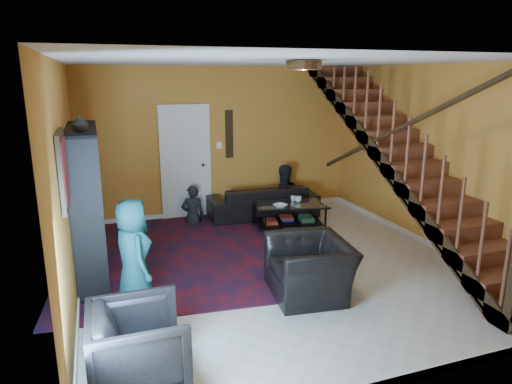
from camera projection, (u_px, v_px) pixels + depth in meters
floor at (274, 266)px, 6.47m from camera, size 5.50×5.50×0.00m
room at (166, 243)px, 7.24m from camera, size 5.50×5.50×5.50m
staircase at (407, 160)px, 6.81m from camera, size 0.95×5.02×3.18m
bookshelf at (89, 206)px, 6.00m from camera, size 0.35×1.80×2.00m
door at (186, 164)px, 8.48m from camera, size 0.82×0.05×2.05m
framed_picture at (63, 170)px, 4.38m from camera, size 0.04×0.74×0.74m
wall_hanging at (229, 134)px, 8.62m from camera, size 0.14×0.03×0.90m
ceiling_fixture at (304, 65)px, 5.06m from camera, size 0.40×0.40×0.10m
rug at (185, 249)px, 7.07m from camera, size 3.90×4.35×0.02m
sofa at (263, 201)px, 8.71m from camera, size 2.10×0.89×0.60m
armchair_left at (139, 347)px, 3.90m from camera, size 0.82×0.80×0.75m
armchair_right at (310, 268)px, 5.59m from camera, size 1.03×1.15×0.68m
person_adult_a at (193, 216)px, 8.36m from camera, size 0.44×0.31×1.15m
person_adult_b at (283, 200)px, 8.91m from camera, size 0.71×0.56×1.41m
person_child at (133, 254)px, 5.19m from camera, size 0.53×0.70×1.30m
coffee_table at (289, 214)px, 8.04m from camera, size 1.30×0.92×0.45m
cup_a at (298, 199)px, 8.08m from camera, size 0.12×0.12×0.10m
cup_b at (293, 199)px, 8.14m from camera, size 0.10×0.10×0.09m
bowl at (280, 206)px, 7.74m from camera, size 0.28×0.28×0.05m
vase at (80, 123)px, 5.26m from camera, size 0.18×0.18×0.19m
popcorn_bucket at (124, 307)px, 5.12m from camera, size 0.15×0.15×0.17m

